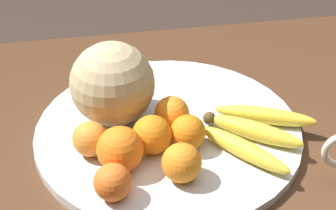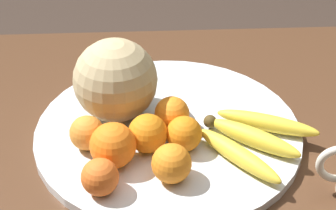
# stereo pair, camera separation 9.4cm
# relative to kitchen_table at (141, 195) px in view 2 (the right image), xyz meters

# --- Properties ---
(kitchen_table) EXTENTS (1.48, 0.89, 0.70)m
(kitchen_table) POSITION_rel_kitchen_table_xyz_m (0.00, 0.00, 0.00)
(kitchen_table) COLOR #4C301E
(kitchen_table) RESTS_ON ground_plane
(fruit_bowl) EXTENTS (0.46, 0.46, 0.02)m
(fruit_bowl) POSITION_rel_kitchen_table_xyz_m (-0.05, -0.05, 0.10)
(fruit_bowl) COLOR silver
(fruit_bowl) RESTS_ON kitchen_table
(melon) EXTENTS (0.15, 0.15, 0.15)m
(melon) POSITION_rel_kitchen_table_xyz_m (0.04, -0.10, 0.18)
(melon) COLOR tan
(melon) RESTS_ON fruit_bowl
(banana_bunch) EXTENTS (0.22, 0.21, 0.03)m
(banana_bunch) POSITION_rel_kitchen_table_xyz_m (-0.19, 0.00, 0.12)
(banana_bunch) COLOR #473819
(banana_bunch) RESTS_ON fruit_bowl
(orange_front_left) EXTENTS (0.06, 0.06, 0.06)m
(orange_front_left) POSITION_rel_kitchen_table_xyz_m (-0.06, -0.06, 0.14)
(orange_front_left) COLOR orange
(orange_front_left) RESTS_ON fruit_bowl
(orange_front_right) EXTENTS (0.07, 0.07, 0.07)m
(orange_front_right) POSITION_rel_kitchen_table_xyz_m (0.04, 0.03, 0.14)
(orange_front_right) COLOR orange
(orange_front_right) RESTS_ON fruit_bowl
(orange_mid_center) EXTENTS (0.06, 0.06, 0.06)m
(orange_mid_center) POSITION_rel_kitchen_table_xyz_m (-0.07, 0.00, 0.14)
(orange_mid_center) COLOR orange
(orange_mid_center) RESTS_ON fruit_bowl
(orange_back_left) EXTENTS (0.06, 0.06, 0.06)m
(orange_back_left) POSITION_rel_kitchen_table_xyz_m (-0.05, 0.07, 0.14)
(orange_back_left) COLOR orange
(orange_back_left) RESTS_ON fruit_bowl
(orange_back_right) EXTENTS (0.06, 0.06, 0.06)m
(orange_back_right) POSITION_rel_kitchen_table_xyz_m (0.08, -0.01, 0.13)
(orange_back_right) COLOR orange
(orange_back_right) RESTS_ON fruit_bowl
(orange_top_small) EXTENTS (0.06, 0.06, 0.06)m
(orange_top_small) POSITION_rel_kitchen_table_xyz_m (0.06, 0.10, 0.13)
(orange_top_small) COLOR orange
(orange_top_small) RESTS_ON fruit_bowl
(orange_side_extra) EXTENTS (0.07, 0.07, 0.07)m
(orange_side_extra) POSITION_rel_kitchen_table_xyz_m (-0.01, -0.00, 0.14)
(orange_side_extra) COLOR orange
(orange_side_extra) RESTS_ON fruit_bowl
(produce_tag) EXTENTS (0.08, 0.05, 0.00)m
(produce_tag) POSITION_rel_kitchen_table_xyz_m (-0.02, -0.03, 0.11)
(produce_tag) COLOR white
(produce_tag) RESTS_ON fruit_bowl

